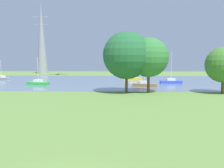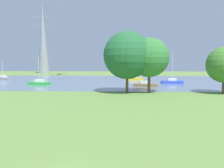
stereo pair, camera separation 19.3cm
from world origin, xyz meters
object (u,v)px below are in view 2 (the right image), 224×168
Objects in this scene: sailboat_brown at (145,84)px; tree_west_far at (127,55)px; sailboat_yellow at (134,78)px; tree_mid_shore at (149,57)px; electricity_pylon at (43,38)px; sailboat_gray at (3,78)px; sailboat_blue at (172,81)px; sailboat_green at (39,83)px.

tree_west_far is at bearing -113.41° from sailboat_brown.
sailboat_yellow is 0.84× the size of tree_mid_shore.
sailboat_gray is at bearing -91.87° from electricity_pylon.
sailboat_blue is at bearing -42.62° from electricity_pylon.
sailboat_blue is 17.52m from tree_mid_shore.
sailboat_brown is 59.80m from electricity_pylon.
electricity_pylon reaches higher than sailboat_yellow.
tree_west_far is at bearing -123.92° from sailboat_blue.
tree_west_far is at bearing -59.62° from electricity_pylon.
sailboat_yellow is 47.61m from electricity_pylon.
sailboat_blue is 1.40× the size of sailboat_gray.
sailboat_blue is 1.09× the size of sailboat_brown.
electricity_pylon is at bearing 88.13° from sailboat_gray.
sailboat_brown is at bearing -84.94° from sailboat_yellow.
sailboat_brown is at bearing -134.57° from sailboat_blue.
sailboat_gray is 39.99m from sailboat_brown.
sailboat_blue is at bearing 45.43° from sailboat_brown.
sailboat_brown is at bearing -22.67° from sailboat_gray.
sailboat_gray is at bearing 157.33° from sailboat_brown.
sailboat_green is 0.60× the size of tree_west_far.
tree_mid_shore is (36.63, -23.89, 5.20)m from sailboat_gray.
sailboat_brown reaches higher than sailboat_green.
tree_mid_shore is at bearing -33.11° from sailboat_gray.
electricity_pylon reaches higher than tree_mid_shore.
sailboat_green is 0.66× the size of tree_mid_shore.
sailboat_blue is at bearing -11.24° from sailboat_gray.
sailboat_blue is 12.22m from sailboat_yellow.
sailboat_green is (-20.86, -13.39, -0.02)m from sailboat_yellow.
sailboat_yellow is 1.13× the size of sailboat_brown.
sailboat_yellow is at bearing 131.31° from sailboat_blue.
sailboat_blue is at bearing 56.08° from tree_west_far.
sailboat_yellow is 1.26× the size of sailboat_green.
sailboat_blue reaches higher than sailboat_green.
sailboat_gray is at bearing 143.78° from tree_west_far.
sailboat_brown is at bearing -6.54° from sailboat_green.
sailboat_blue is 9.49m from sailboat_brown.
sailboat_yellow is at bearing 92.68° from tree_mid_shore.
sailboat_green is at bearing -147.31° from sailboat_yellow.
sailboat_green is (-28.93, -4.21, -0.01)m from sailboat_blue.
sailboat_brown is 0.24× the size of electricity_pylon.
tree_west_far reaches higher than sailboat_gray.
sailboat_blue is 44.40m from sailboat_gray.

